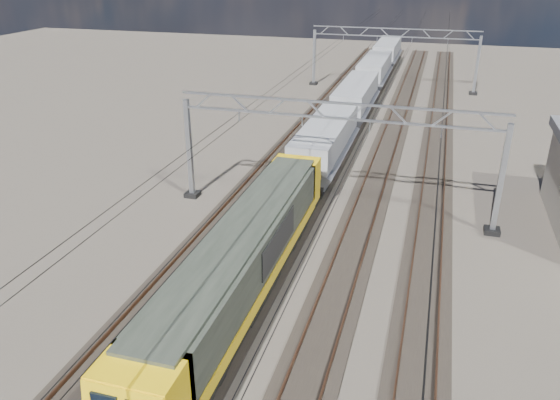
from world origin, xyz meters
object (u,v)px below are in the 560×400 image
(locomotive, at_px, (244,259))
(hopper_wagon_lead, at_px, (325,142))
(catenary_gantry_mid, at_px, (334,155))
(catenary_gantry_far, at_px, (393,56))
(hopper_wagon_mid, at_px, (356,98))
(hopper_wagon_third, at_px, (374,70))
(hopper_wagon_fourth, at_px, (387,52))

(locomotive, height_order, hopper_wagon_lead, locomotive)
(catenary_gantry_mid, xyz_separation_m, locomotive, (-2.00, -10.52, -1.58))
(catenary_gantry_far, distance_m, hopper_wagon_mid, 14.86)
(hopper_wagon_lead, xyz_separation_m, hopper_wagon_mid, (0.00, 14.20, 0.00))
(catenary_gantry_mid, height_order, hopper_wagon_mid, catenary_gantry_mid)
(catenary_gantry_mid, distance_m, catenary_gantry_far, 36.00)
(hopper_wagon_third, bearing_deg, hopper_wagon_lead, -90.00)
(catenary_gantry_far, bearing_deg, locomotive, -92.46)
(hopper_wagon_fourth, bearing_deg, hopper_wagon_lead, -90.00)
(hopper_wagon_mid, bearing_deg, catenary_gantry_mid, -84.65)
(hopper_wagon_mid, xyz_separation_m, hopper_wagon_third, (0.00, 14.20, 0.00))
(hopper_wagon_lead, xyz_separation_m, hopper_wagon_fourth, (0.00, 42.60, 0.00))
(locomotive, bearing_deg, catenary_gantry_far, 87.54)
(catenary_gantry_mid, relative_size, hopper_wagon_mid, 1.53)
(hopper_wagon_lead, height_order, hopper_wagon_third, same)
(catenary_gantry_far, bearing_deg, hopper_wagon_lead, -93.97)
(hopper_wagon_mid, relative_size, hopper_wagon_fourth, 1.00)
(catenary_gantry_far, height_order, hopper_wagon_lead, catenary_gantry_far)
(hopper_wagon_lead, height_order, hopper_wagon_fourth, same)
(hopper_wagon_lead, height_order, hopper_wagon_mid, same)
(hopper_wagon_fourth, bearing_deg, hopper_wagon_third, -90.00)
(catenary_gantry_far, xyz_separation_m, hopper_wagon_lead, (-2.00, -28.83, -1.67))
(hopper_wagon_fourth, bearing_deg, catenary_gantry_mid, -87.70)
(locomotive, height_order, hopper_wagon_fourth, locomotive)
(catenary_gantry_mid, height_order, hopper_wagon_third, catenary_gantry_mid)
(catenary_gantry_far, bearing_deg, hopper_wagon_fourth, 98.26)
(hopper_wagon_mid, height_order, hopper_wagon_third, same)
(locomotive, height_order, hopper_wagon_mid, locomotive)
(hopper_wagon_fourth, bearing_deg, catenary_gantry_far, -81.74)
(locomotive, relative_size, hopper_wagon_mid, 1.62)
(catenary_gantry_far, relative_size, hopper_wagon_lead, 1.53)
(catenary_gantry_mid, distance_m, hopper_wagon_mid, 21.53)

